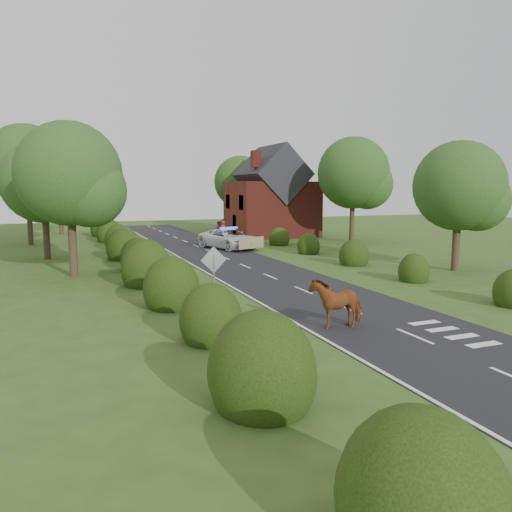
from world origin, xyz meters
name	(u,v)px	position (x,y,z in m)	size (l,w,h in m)	color
ground	(349,309)	(0.00, 0.00, 0.00)	(120.00, 120.00, 0.00)	#344D1C
road	(230,260)	(0.00, 15.00, 0.01)	(6.00, 70.00, 0.02)	black
road_markings	(216,265)	(-1.60, 12.93, 0.03)	(4.96, 70.00, 0.01)	white
hedgerow_left	(139,261)	(-6.51, 11.69, 0.75)	(2.75, 50.41, 3.00)	black
hedgerow_right	(344,254)	(6.60, 11.21, 0.55)	(2.10, 45.78, 2.10)	black
tree_left_a	(74,178)	(-9.75, 11.86, 5.34)	(5.74, 5.60, 8.38)	#332316
tree_left_b	(47,185)	(-11.25, 19.86, 5.04)	(5.74, 5.60, 8.07)	#332316
tree_left_c	(30,168)	(-12.70, 29.83, 6.53)	(6.97, 6.80, 10.22)	#332316
tree_left_d	(62,181)	(-10.23, 39.85, 5.64)	(6.15, 6.00, 8.89)	#332316
tree_right_a	(464,190)	(11.23, 5.87, 4.74)	(5.33, 5.20, 7.56)	#332316
tree_right_b	(357,176)	(14.29, 21.84, 5.94)	(6.56, 6.40, 9.40)	#332316
tree_right_c	(243,184)	(9.27, 37.85, 5.34)	(6.15, 6.00, 8.58)	#332316
road_sign	(214,268)	(-5.00, 2.00, 1.65)	(1.06, 0.08, 2.53)	gray
house	(271,199)	(9.49, 30.00, 3.79)	(8.00, 7.40, 9.17)	maroon
cow	(336,306)	(-1.75, -1.96, 0.73)	(1.08, 2.04, 1.45)	brown
police_van	(229,239)	(2.00, 21.16, 0.80)	(4.28, 6.30, 1.75)	white
pedestrian_red	(223,230)	(3.75, 28.26, 0.89)	(0.65, 0.43, 1.79)	maroon
pedestrian_purple	(218,230)	(3.46, 28.74, 0.89)	(0.86, 0.67, 1.77)	#531959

